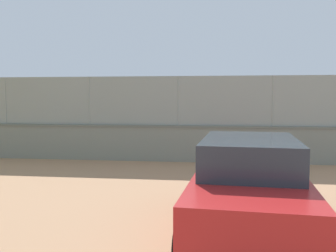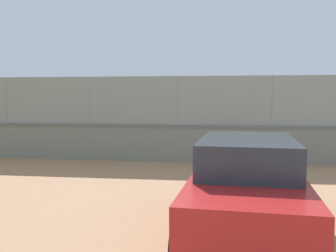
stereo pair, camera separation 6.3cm
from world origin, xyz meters
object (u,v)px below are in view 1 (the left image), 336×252
Objects in this scene: player_baseline_waiting at (204,123)px; player_foreground_swinging at (208,131)px; player_at_service_line at (126,126)px; sports_ball at (105,130)px; parked_car_red at (249,184)px.

player_foreground_swinging is at bearing 93.27° from player_baseline_waiting.
player_at_service_line is 4.16m from player_foreground_swinging.
player_at_service_line is 19.56× the size of sports_ball.
player_foreground_swinging is at bearing -173.17° from sports_ball.
player_foreground_swinging reaches higher than sports_ball.
player_baseline_waiting is at bearing -135.51° from player_at_service_line.
player_at_service_line is at bearing -66.41° from parked_car_red.
sports_ball is (4.06, 5.51, 0.06)m from player_baseline_waiting.
player_at_service_line is 2.01m from sports_ball.
player_at_service_line is at bearing -102.88° from sports_ball.
player_at_service_line reaches higher than parked_car_red.
parked_car_red is (-5.13, 8.76, -0.14)m from sports_ball.
player_at_service_line is 0.36× the size of parked_car_red.
player_foreground_swinging is (-3.90, 1.44, -0.04)m from player_at_service_line.
sports_ball is at bearing 6.83° from player_foreground_swinging.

